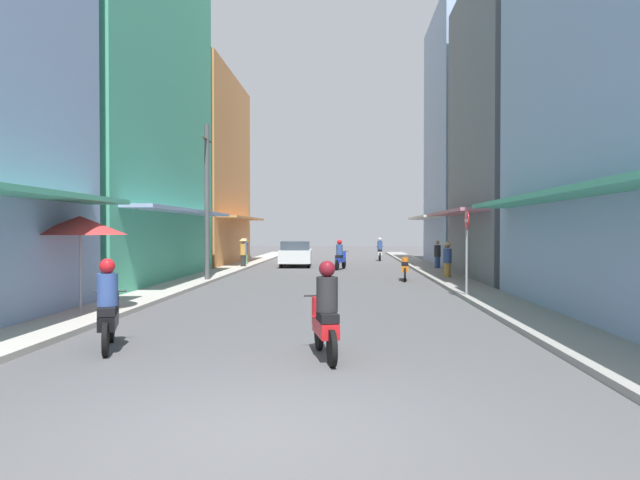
% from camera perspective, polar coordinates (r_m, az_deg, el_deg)
% --- Properties ---
extents(ground_plane, '(100.25, 100.25, 0.00)m').
position_cam_1_polar(ground_plane, '(24.54, 0.59, -3.84)').
color(ground_plane, '#4C4C4F').
extents(sidewalk_left, '(1.51, 53.57, 0.12)m').
position_cam_1_polar(sidewalk_left, '(25.26, -11.12, -3.58)').
color(sidewalk_left, '#ADA89E').
rests_on(sidewalk_left, ground).
extents(sidewalk_right, '(1.51, 53.57, 0.12)m').
position_cam_1_polar(sidewalk_right, '(24.87, 12.49, -3.66)').
color(sidewalk_right, gray).
rests_on(sidewalk_right, ground).
extents(building_left_mid, '(7.05, 12.18, 13.78)m').
position_cam_1_polar(building_left_mid, '(24.57, -21.31, 12.23)').
color(building_left_mid, '#4CB28C').
rests_on(building_left_mid, ground).
extents(building_left_far, '(7.05, 10.64, 11.39)m').
position_cam_1_polar(building_left_far, '(35.57, -13.33, 6.80)').
color(building_left_far, '#D88C4C').
rests_on(building_left_far, ground).
extents(building_right_mid, '(7.05, 8.82, 12.51)m').
position_cam_1_polar(building_right_mid, '(25.39, 21.32, 10.42)').
color(building_right_mid, slate).
rests_on(building_right_mid, ground).
extents(building_right_far, '(7.05, 8.34, 14.52)m').
position_cam_1_polar(building_right_far, '(34.31, 16.36, 9.64)').
color(building_right_far, '#8CA5CC').
rests_on(building_right_far, ground).
extents(motorbike_black, '(0.76, 1.74, 1.58)m').
position_cam_1_polar(motorbike_black, '(10.49, -20.51, -6.48)').
color(motorbike_black, black).
rests_on(motorbike_black, ground).
extents(motorbike_orange, '(0.55, 1.81, 0.96)m').
position_cam_1_polar(motorbike_orange, '(23.54, 8.55, -2.82)').
color(motorbike_orange, black).
rests_on(motorbike_orange, ground).
extents(motorbike_red, '(0.63, 1.79, 1.58)m').
position_cam_1_polar(motorbike_red, '(9.16, 0.53, -7.50)').
color(motorbike_red, black).
rests_on(motorbike_red, ground).
extents(motorbike_blue, '(0.69, 1.76, 1.58)m').
position_cam_1_polar(motorbike_blue, '(29.75, 2.06, -1.64)').
color(motorbike_blue, black).
rests_on(motorbike_blue, ground).
extents(motorbike_white, '(0.55, 1.81, 1.58)m').
position_cam_1_polar(motorbike_white, '(38.78, 6.03, -1.04)').
color(motorbike_white, black).
rests_on(motorbike_white, ground).
extents(parked_car, '(1.95, 4.18, 1.45)m').
position_cam_1_polar(parked_car, '(32.43, -2.46, -1.36)').
color(parked_car, silver).
rests_on(parked_car, ground).
extents(pedestrian_midway, '(0.34, 0.34, 1.62)m').
position_cam_1_polar(pedestrian_midway, '(32.77, -7.52, -1.22)').
color(pedestrian_midway, '#598C59').
rests_on(pedestrian_midway, ground).
extents(pedestrian_crossing, '(0.44, 0.44, 1.62)m').
position_cam_1_polar(pedestrian_crossing, '(24.10, 12.70, -1.77)').
color(pedestrian_crossing, '#BF8C3F').
rests_on(pedestrian_crossing, ground).
extents(pedestrian_foreground, '(0.34, 0.34, 1.55)m').
position_cam_1_polar(pedestrian_foreground, '(29.72, 11.72, -1.53)').
color(pedestrian_foreground, '#334C8C').
rests_on(pedestrian_foreground, ground).
extents(pedestrian_far, '(0.44, 0.44, 1.66)m').
position_cam_1_polar(pedestrian_far, '(30.84, -7.73, -1.12)').
color(pedestrian_far, '#262628').
rests_on(pedestrian_far, ground).
extents(vendor_umbrella, '(2.18, 2.18, 2.40)m').
position_cam_1_polar(vendor_umbrella, '(14.68, -22.99, 1.36)').
color(vendor_umbrella, '#99999E').
rests_on(vendor_umbrella, ground).
extents(utility_pole, '(0.20, 1.20, 6.23)m').
position_cam_1_polar(utility_pole, '(22.84, -11.30, 3.80)').
color(utility_pole, '#4C4C4F').
rests_on(utility_pole, ground).
extents(street_sign_no_entry, '(0.07, 0.60, 2.65)m').
position_cam_1_polar(street_sign_no_entry, '(17.59, 14.52, -0.16)').
color(street_sign_no_entry, gray).
rests_on(street_sign_no_entry, ground).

